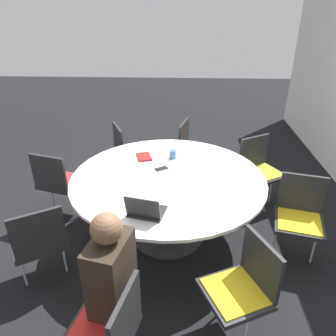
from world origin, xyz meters
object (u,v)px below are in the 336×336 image
chair_2 (300,213)px  chair_6 (58,179)px  chair_3 (259,166)px  chair_7 (39,239)px  chair_1 (244,284)px  cell_phone (161,169)px  laptop (145,210)px  chair_4 (192,147)px  spiral_notebook (144,157)px  coffee_cup (173,154)px  chair_5 (128,149)px  person_0 (110,277)px  chair_0 (108,331)px

chair_2 → chair_6: (-0.55, -2.53, 0.00)m
chair_3 → chair_7: 2.59m
chair_1 → chair_2: bearing=-61.2°
chair_6 → cell_phone: 1.21m
cell_phone → laptop: bearing=-5.6°
chair_3 → chair_6: size_ratio=1.00×
chair_4 → spiral_notebook: chair_4 is taller
chair_1 → chair_3: size_ratio=1.00×
chair_2 → spiral_notebook: 1.72m
chair_3 → laptop: (1.37, -1.24, 0.28)m
chair_4 → coffee_cup: chair_4 is taller
chair_5 → laptop: size_ratio=2.50×
laptop → cell_phone: 0.83m
chair_3 → coffee_cup: chair_3 is taller
person_0 → chair_7: bearing=65.2°
chair_4 → laptop: (1.92, -0.44, 0.28)m
chair_2 → coffee_cup: (-0.68, -1.23, 0.27)m
chair_4 → laptop: 1.99m
chair_0 → chair_5: size_ratio=1.00×
chair_7 → laptop: bearing=-27.1°
chair_7 → spiral_notebook: chair_7 is taller
person_0 → cell_phone: size_ratio=7.78×
person_0 → cell_phone: person_0 is taller
chair_2 → person_0: person_0 is taller
chair_4 → chair_7: size_ratio=1.00×
laptop → cell_phone: (-0.83, 0.08, -0.05)m
chair_7 → person_0: (0.58, 0.74, 0.19)m
chair_1 → laptop: bearing=32.7°
chair_1 → cell_phone: (-1.32, -0.67, 0.23)m
chair_5 → spiral_notebook: 0.81m
chair_0 → cell_phone: bearing=6.0°
chair_5 → laptop: bearing=-10.7°
spiral_notebook → chair_3: bearing=101.4°
chair_0 → cell_phone: (-1.73, 0.23, 0.23)m
laptop → person_0: bearing=88.7°
chair_6 → chair_7: same height
chair_0 → chair_2: size_ratio=1.00×
chair_4 → person_0: size_ratio=0.71×
chair_0 → cell_phone: chair_0 is taller
laptop → chair_6: bearing=-27.6°
chair_0 → chair_4: size_ratio=1.00×
laptop → spiral_notebook: size_ratio=1.41×
chair_1 → chair_3: bearing=-39.0°
chair_4 → coffee_cup: 0.91m
chair_3 → chair_0: bearing=28.4°
spiral_notebook → chair_7: bearing=-34.0°
chair_6 → coffee_cup: 1.33m
chair_6 → chair_0: bearing=-46.6°
coffee_cup → cell_phone: size_ratio=0.62×
chair_5 → coffee_cup: (0.72, 0.62, 0.27)m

